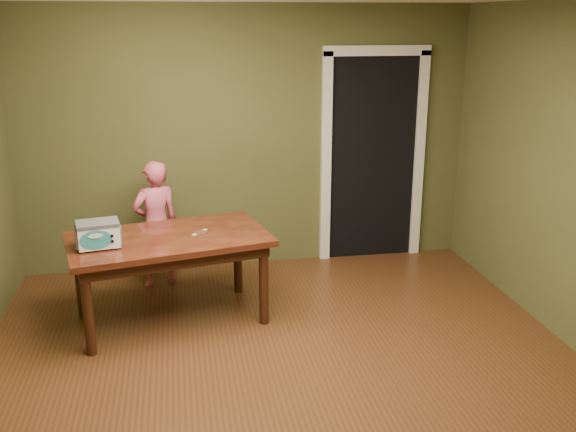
# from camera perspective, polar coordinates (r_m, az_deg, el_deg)

# --- Properties ---
(floor) EXTENTS (5.00, 5.00, 0.00)m
(floor) POSITION_cam_1_polar(r_m,az_deg,el_deg) (4.57, 0.34, -15.30)
(floor) COLOR #542F18
(floor) RESTS_ON ground
(room_shell) EXTENTS (4.52, 5.02, 2.61)m
(room_shell) POSITION_cam_1_polar(r_m,az_deg,el_deg) (3.93, 0.39, 6.22)
(room_shell) COLOR #4F502B
(room_shell) RESTS_ON ground
(doorway) EXTENTS (1.10, 0.66, 2.25)m
(doorway) POSITION_cam_1_polar(r_m,az_deg,el_deg) (7.01, 6.81, 5.54)
(doorway) COLOR black
(doorway) RESTS_ON ground
(dining_table) EXTENTS (1.75, 1.22, 0.75)m
(dining_table) POSITION_cam_1_polar(r_m,az_deg,el_deg) (5.36, -10.55, -2.78)
(dining_table) COLOR black
(dining_table) RESTS_ON floor
(toy_oven) EXTENTS (0.37, 0.28, 0.21)m
(toy_oven) POSITION_cam_1_polar(r_m,az_deg,el_deg) (5.16, -16.52, -1.51)
(toy_oven) COLOR #4C4F54
(toy_oven) RESTS_ON dining_table
(baking_pan) EXTENTS (0.10, 0.10, 0.02)m
(baking_pan) POSITION_cam_1_polar(r_m,az_deg,el_deg) (5.33, -7.74, -1.49)
(baking_pan) COLOR silver
(baking_pan) RESTS_ON dining_table
(spatula) EXTENTS (0.13, 0.16, 0.01)m
(spatula) POSITION_cam_1_polar(r_m,az_deg,el_deg) (5.37, -7.86, -1.44)
(spatula) COLOR #F3D569
(spatula) RESTS_ON dining_table
(child) EXTENTS (0.52, 0.44, 1.22)m
(child) POSITION_cam_1_polar(r_m,az_deg,el_deg) (6.12, -11.64, -0.73)
(child) COLOR #CA536A
(child) RESTS_ON floor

